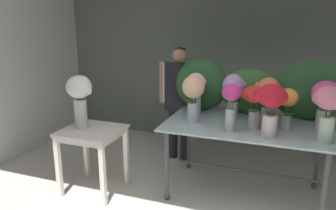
% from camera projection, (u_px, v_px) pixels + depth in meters
% --- Properties ---
extents(ground_plane, '(7.36, 7.36, 0.00)m').
position_uv_depth(ground_plane, '(207.00, 189.00, 3.74)').
color(ground_plane, beige).
extents(wall_back, '(5.66, 0.12, 2.77)m').
position_uv_depth(wall_back, '(236.00, 54.00, 4.85)').
color(wall_back, slate).
rests_on(wall_back, ground).
extents(wall_left, '(0.12, 3.37, 2.77)m').
position_uv_depth(wall_left, '(3.00, 58.00, 4.33)').
color(wall_left, silver).
rests_on(wall_left, ground).
extents(display_table_glass, '(1.72, 1.01, 0.82)m').
position_uv_depth(display_table_glass, '(247.00, 135.00, 3.47)').
color(display_table_glass, '#ABC5CA').
rests_on(display_table_glass, ground).
extents(side_table_white, '(0.63, 0.60, 0.73)m').
position_uv_depth(side_table_white, '(92.00, 139.00, 3.57)').
color(side_table_white, silver).
rests_on(side_table_white, ground).
extents(florist, '(0.57, 0.24, 1.54)m').
position_uv_depth(florist, '(179.00, 92.00, 4.35)').
color(florist, '#232328').
rests_on(florist, ground).
extents(foliage_backdrop, '(1.96, 0.29, 0.66)m').
position_uv_depth(foliage_backdrop, '(255.00, 89.00, 3.71)').
color(foliage_backdrop, '#28562D').
rests_on(foliage_backdrop, display_table_glass).
extents(vase_ivory_dahlias, '(0.24, 0.22, 0.49)m').
position_uv_depth(vase_ivory_dahlias, '(196.00, 90.00, 3.73)').
color(vase_ivory_dahlias, silver).
rests_on(vase_ivory_dahlias, display_table_glass).
extents(vase_sunset_stock, '(0.21, 0.20, 0.42)m').
position_uv_depth(vase_sunset_stock, '(288.00, 103.00, 3.23)').
color(vase_sunset_stock, silver).
rests_on(vase_sunset_stock, display_table_glass).
extents(vase_peach_peonies, '(0.24, 0.24, 0.51)m').
position_uv_depth(vase_peach_peonies, '(193.00, 94.00, 3.43)').
color(vase_peach_peonies, silver).
rests_on(vase_peach_peonies, display_table_glass).
extents(vase_scarlet_hydrangea, '(0.27, 0.26, 0.44)m').
position_uv_depth(vase_scarlet_hydrangea, '(255.00, 100.00, 3.25)').
color(vase_scarlet_hydrangea, silver).
rests_on(vase_scarlet_hydrangea, display_table_glass).
extents(vase_magenta_anemones, '(0.19, 0.19, 0.48)m').
position_uv_depth(vase_magenta_anemones, '(231.00, 102.00, 3.15)').
color(vase_magenta_anemones, silver).
rests_on(vase_magenta_anemones, display_table_glass).
extents(vase_lilac_roses, '(0.25, 0.23, 0.51)m').
position_uv_depth(vase_lilac_roses, '(233.00, 92.00, 3.51)').
color(vase_lilac_roses, silver).
rests_on(vase_lilac_roses, display_table_glass).
extents(vase_rosy_tulips, '(0.28, 0.26, 0.52)m').
position_uv_depth(vase_rosy_tulips, '(328.00, 107.00, 2.88)').
color(vase_rosy_tulips, silver).
rests_on(vase_rosy_tulips, display_table_glass).
extents(vase_crimson_ranunculus, '(0.32, 0.26, 0.51)m').
position_uv_depth(vase_crimson_ranunculus, '(271.00, 104.00, 2.99)').
color(vase_crimson_ranunculus, silver).
rests_on(vase_crimson_ranunculus, display_table_glass).
extents(vase_fuchsia_freesia, '(0.28, 0.28, 0.50)m').
position_uv_depth(vase_fuchsia_freesia, '(326.00, 100.00, 3.21)').
color(vase_fuchsia_freesia, silver).
rests_on(vase_fuchsia_freesia, display_table_glass).
extents(vase_coral_snapdragons, '(0.27, 0.24, 0.49)m').
position_uv_depth(vase_coral_snapdragons, '(268.00, 93.00, 3.46)').
color(vase_coral_snapdragons, silver).
rests_on(vase_coral_snapdragons, display_table_glass).
extents(vase_white_roses_tall, '(0.29, 0.27, 0.59)m').
position_uv_depth(vase_white_roses_tall, '(80.00, 96.00, 3.49)').
color(vase_white_roses_tall, silver).
rests_on(vase_white_roses_tall, side_table_white).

